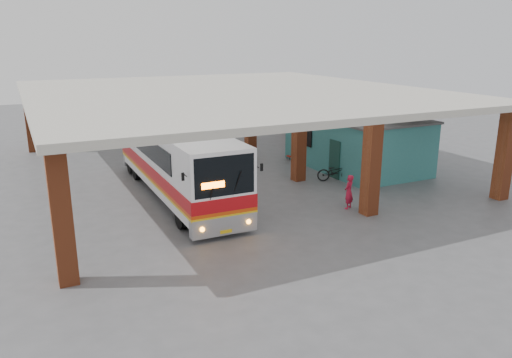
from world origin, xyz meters
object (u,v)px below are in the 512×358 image
object	(u,v)px
red_chair	(292,154)
coach_bus	(176,159)
motorcycle	(336,172)
pedestrian	(349,192)

from	to	relation	value
red_chair	coach_bus	bearing A→B (deg)	-156.51
motorcycle	pedestrian	size ratio (longest dim) A/B	1.27
motorcycle	pedestrian	distance (m)	4.48
pedestrian	red_chair	distance (m)	9.64
coach_bus	red_chair	bearing A→B (deg)	25.22
pedestrian	red_chair	bearing A→B (deg)	-134.35
motorcycle	red_chair	world-z (taller)	motorcycle
coach_bus	pedestrian	size ratio (longest dim) A/B	8.16
pedestrian	red_chair	xyz separation A→B (m)	(2.45, 9.32, -0.43)
motorcycle	pedestrian	world-z (taller)	pedestrian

